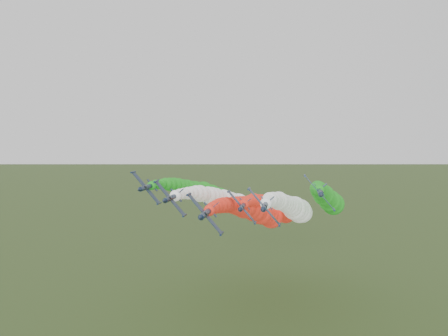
{
  "coord_description": "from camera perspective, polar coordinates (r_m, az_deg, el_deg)",
  "views": [
    {
      "loc": [
        10.17,
        -90.28,
        57.27
      ],
      "look_at": [
        -5.41,
        6.47,
        50.78
      ],
      "focal_mm": 35.0,
      "sensor_mm": 36.0,
      "label": 1
    }
  ],
  "objects": [
    {
      "name": "jet_outer_left",
      "position": [
        160.32,
        -1.93,
        -3.45
      ],
      "size": [
        16.87,
        81.38,
        20.89
      ],
      "rotation": [
        0.0,
        0.86,
        0.0
      ],
      "color": "#101D32",
      "rests_on": "ground"
    },
    {
      "name": "jet_inner_left",
      "position": [
        151.81,
        0.66,
        -4.43
      ],
      "size": [
        16.95,
        81.46,
        20.97
      ],
      "rotation": [
        0.0,
        0.86,
        0.0
      ],
      "color": "#101D32",
      "rests_on": "ground"
    },
    {
      "name": "jet_outer_right",
      "position": [
        156.21,
        13.31,
        -3.85
      ],
      "size": [
        17.32,
        81.82,
        21.33
      ],
      "rotation": [
        0.0,
        0.86,
        0.0
      ],
      "color": "#101D32",
      "rests_on": "ground"
    },
    {
      "name": "jet_inner_right",
      "position": [
        149.64,
        8.92,
        -5.12
      ],
      "size": [
        16.93,
        81.44,
        20.95
      ],
      "rotation": [
        0.0,
        0.86,
        0.0
      ],
      "color": "#101D32",
      "rests_on": "ground"
    },
    {
      "name": "jet_lead",
      "position": [
        139.28,
        4.21,
        -5.7
      ],
      "size": [
        17.18,
        81.69,
        21.2
      ],
      "rotation": [
        0.0,
        0.86,
        0.0
      ],
      "color": "#101D32",
      "rests_on": "ground"
    },
    {
      "name": "jet_trail",
      "position": [
        162.03,
        6.64,
        -5.14
      ],
      "size": [
        17.47,
        81.98,
        21.49
      ],
      "rotation": [
        0.0,
        0.86,
        0.0
      ],
      "color": "#101D32",
      "rests_on": "ground"
    }
  ]
}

